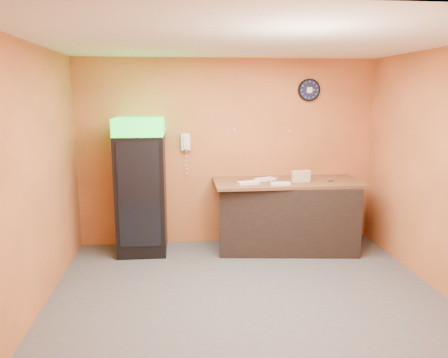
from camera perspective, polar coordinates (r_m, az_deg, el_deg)
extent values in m
plane|color=#47474C|center=(5.14, 3.12, -15.20)|extent=(4.50, 4.50, 0.00)
cube|color=orange|center=(6.66, 0.51, 3.47)|extent=(4.50, 0.02, 2.80)
cube|color=orange|center=(4.87, -23.82, -0.22)|extent=(0.02, 4.00, 2.80)
cube|color=orange|center=(5.53, 26.99, 0.74)|extent=(0.02, 4.00, 2.80)
cube|color=white|center=(4.65, 3.50, 17.54)|extent=(4.50, 4.00, 0.02)
cube|color=black|center=(6.39, -10.72, -2.02)|extent=(0.69, 0.69, 1.71)
cube|color=#1CEE39|center=(6.24, -11.04, 6.73)|extent=(0.69, 0.69, 0.24)
cube|color=black|center=(6.03, -10.97, -2.08)|extent=(0.57, 0.03, 1.46)
cube|color=black|center=(6.56, 8.16, -4.82)|extent=(2.07, 1.10, 0.99)
cylinder|color=black|center=(6.83, 11.03, 11.34)|extent=(0.34, 0.05, 0.34)
cylinder|color=#0F1433|center=(6.80, 11.10, 11.34)|extent=(0.29, 0.01, 0.29)
cube|color=white|center=(6.79, 11.12, 11.34)|extent=(0.08, 0.00, 0.08)
cube|color=white|center=(6.55, -5.04, 4.84)|extent=(0.13, 0.08, 0.25)
cube|color=white|center=(6.50, -5.03, 4.80)|extent=(0.06, 0.04, 0.20)
cube|color=brown|center=(6.44, 8.29, -0.41)|extent=(2.15, 0.90, 0.04)
cube|color=beige|center=(6.39, 10.02, -0.13)|extent=(0.27, 0.14, 0.05)
cube|color=beige|center=(6.38, 10.04, 0.35)|extent=(0.27, 0.14, 0.05)
cube|color=beige|center=(6.37, 10.05, 0.83)|extent=(0.27, 0.14, 0.05)
cube|color=white|center=(6.13, 3.21, -0.51)|extent=(0.31, 0.18, 0.04)
cube|color=white|center=(6.12, 7.37, -0.61)|extent=(0.27, 0.11, 0.04)
cube|color=white|center=(6.40, 5.30, -0.04)|extent=(0.31, 0.22, 0.04)
cylinder|color=silver|center=(6.42, 6.90, 0.04)|extent=(0.06, 0.06, 0.06)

